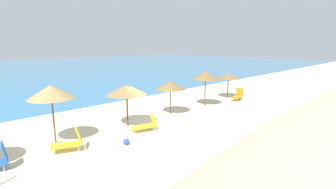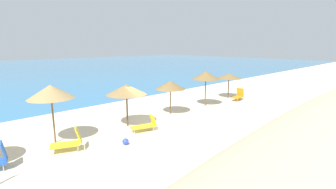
{
  "view_description": "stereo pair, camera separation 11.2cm",
  "coord_description": "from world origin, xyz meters",
  "px_view_note": "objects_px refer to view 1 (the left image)",
  "views": [
    {
      "loc": [
        -9.59,
        -11.4,
        4.98
      ],
      "look_at": [
        2.31,
        0.79,
        1.56
      ],
      "focal_mm": 26.56,
      "sensor_mm": 36.0,
      "label": 1
    },
    {
      "loc": [
        -9.51,
        -11.48,
        4.98
      ],
      "look_at": [
        2.31,
        0.79,
        1.56
      ],
      "focal_mm": 26.56,
      "sensor_mm": 36.0,
      "label": 2
    }
  ],
  "objects_px": {
    "beach_umbrella_2": "(127,90)",
    "lounge_chair_0": "(238,95)",
    "beach_ball": "(126,142)",
    "lounge_chair_1": "(146,125)",
    "beach_umbrella_4": "(206,75)",
    "beach_umbrella_1": "(51,92)",
    "lounge_chair_2": "(70,142)",
    "beach_umbrella_5": "(228,76)",
    "beach_umbrella_3": "(170,85)"
  },
  "relations": [
    {
      "from": "lounge_chair_1",
      "to": "beach_umbrella_4",
      "type": "bearing_deg",
      "value": -63.29
    },
    {
      "from": "beach_umbrella_3",
      "to": "beach_umbrella_5",
      "type": "relative_size",
      "value": 1.05
    },
    {
      "from": "lounge_chair_1",
      "to": "beach_ball",
      "type": "distance_m",
      "value": 2.22
    },
    {
      "from": "beach_umbrella_2",
      "to": "beach_ball",
      "type": "xyz_separation_m",
      "value": [
        -1.8,
        -2.4,
        -2.14
      ]
    },
    {
      "from": "beach_umbrella_1",
      "to": "beach_umbrella_2",
      "type": "xyz_separation_m",
      "value": [
        4.26,
        -0.35,
        -0.38
      ]
    },
    {
      "from": "lounge_chair_1",
      "to": "beach_umbrella_1",
      "type": "bearing_deg",
      "value": 83.5
    },
    {
      "from": "beach_umbrella_4",
      "to": "lounge_chair_1",
      "type": "height_order",
      "value": "beach_umbrella_4"
    },
    {
      "from": "beach_umbrella_5",
      "to": "lounge_chair_1",
      "type": "height_order",
      "value": "beach_umbrella_5"
    },
    {
      "from": "lounge_chair_1",
      "to": "beach_ball",
      "type": "bearing_deg",
      "value": 129.73
    },
    {
      "from": "beach_umbrella_2",
      "to": "lounge_chair_0",
      "type": "xyz_separation_m",
      "value": [
        11.51,
        -0.93,
        -1.86
      ]
    },
    {
      "from": "beach_umbrella_2",
      "to": "beach_umbrella_5",
      "type": "height_order",
      "value": "beach_umbrella_2"
    },
    {
      "from": "beach_umbrella_1",
      "to": "beach_umbrella_5",
      "type": "relative_size",
      "value": 1.3
    },
    {
      "from": "beach_umbrella_1",
      "to": "beach_umbrella_4",
      "type": "xyz_separation_m",
      "value": [
        11.94,
        -0.47,
        -0.14
      ]
    },
    {
      "from": "beach_umbrella_5",
      "to": "lounge_chair_1",
      "type": "relative_size",
      "value": 1.47
    },
    {
      "from": "lounge_chair_1",
      "to": "beach_ball",
      "type": "xyz_separation_m",
      "value": [
        -2.03,
        -0.89,
        -0.22
      ]
    },
    {
      "from": "beach_umbrella_3",
      "to": "beach_umbrella_4",
      "type": "height_order",
      "value": "beach_umbrella_4"
    },
    {
      "from": "beach_umbrella_2",
      "to": "beach_umbrella_5",
      "type": "distance_m",
      "value": 11.76
    },
    {
      "from": "lounge_chair_2",
      "to": "beach_umbrella_5",
      "type": "bearing_deg",
      "value": -61.17
    },
    {
      "from": "beach_umbrella_2",
      "to": "beach_ball",
      "type": "relative_size",
      "value": 7.97
    },
    {
      "from": "lounge_chair_2",
      "to": "beach_ball",
      "type": "height_order",
      "value": "lounge_chair_2"
    },
    {
      "from": "beach_ball",
      "to": "beach_umbrella_5",
      "type": "bearing_deg",
      "value": 11.25
    },
    {
      "from": "lounge_chair_0",
      "to": "lounge_chair_1",
      "type": "height_order",
      "value": "lounge_chair_0"
    },
    {
      "from": "lounge_chair_0",
      "to": "lounge_chair_2",
      "type": "xyz_separation_m",
      "value": [
        -15.63,
        -0.24,
        0.03
      ]
    },
    {
      "from": "lounge_chair_2",
      "to": "beach_ball",
      "type": "distance_m",
      "value": 2.64
    },
    {
      "from": "beach_umbrella_1",
      "to": "beach_umbrella_3",
      "type": "bearing_deg",
      "value": -1.64
    },
    {
      "from": "beach_umbrella_2",
      "to": "lounge_chair_1",
      "type": "xyz_separation_m",
      "value": [
        0.23,
        -1.51,
        -1.92
      ]
    },
    {
      "from": "beach_umbrella_1",
      "to": "beach_umbrella_3",
      "type": "height_order",
      "value": "beach_umbrella_1"
    },
    {
      "from": "lounge_chair_0",
      "to": "lounge_chair_2",
      "type": "bearing_deg",
      "value": 85.21
    },
    {
      "from": "lounge_chair_2",
      "to": "beach_umbrella_3",
      "type": "bearing_deg",
      "value": -57.25
    },
    {
      "from": "beach_umbrella_4",
      "to": "lounge_chair_1",
      "type": "bearing_deg",
      "value": -169.36
    },
    {
      "from": "beach_umbrella_3",
      "to": "lounge_chair_2",
      "type": "bearing_deg",
      "value": -170.8
    },
    {
      "from": "beach_umbrella_4",
      "to": "lounge_chair_2",
      "type": "relative_size",
      "value": 1.83
    },
    {
      "from": "beach_umbrella_4",
      "to": "beach_ball",
      "type": "xyz_separation_m",
      "value": [
        -9.47,
        -2.29,
        -2.37
      ]
    },
    {
      "from": "beach_umbrella_5",
      "to": "beach_ball",
      "type": "relative_size",
      "value": 7.1
    },
    {
      "from": "beach_umbrella_2",
      "to": "beach_umbrella_5",
      "type": "relative_size",
      "value": 1.12
    },
    {
      "from": "beach_umbrella_1",
      "to": "beach_umbrella_2",
      "type": "distance_m",
      "value": 4.29
    },
    {
      "from": "beach_umbrella_5",
      "to": "beach_ball",
      "type": "distance_m",
      "value": 13.95
    },
    {
      "from": "beach_umbrella_5",
      "to": "lounge_chair_0",
      "type": "distance_m",
      "value": 2.07
    },
    {
      "from": "beach_ball",
      "to": "beach_umbrella_1",
      "type": "bearing_deg",
      "value": 131.82
    },
    {
      "from": "lounge_chair_1",
      "to": "lounge_chair_2",
      "type": "xyz_separation_m",
      "value": [
        -4.35,
        0.34,
        0.09
      ]
    },
    {
      "from": "beach_umbrella_4",
      "to": "beach_umbrella_1",
      "type": "bearing_deg",
      "value": 177.76
    },
    {
      "from": "lounge_chair_0",
      "to": "beach_ball",
      "type": "relative_size",
      "value": 4.09
    },
    {
      "from": "beach_umbrella_2",
      "to": "beach_ball",
      "type": "bearing_deg",
      "value": -126.85
    },
    {
      "from": "beach_umbrella_3",
      "to": "lounge_chair_0",
      "type": "xyz_separation_m",
      "value": [
        7.64,
        -1.05,
        -1.7
      ]
    },
    {
      "from": "beach_umbrella_3",
      "to": "beach_umbrella_2",
      "type": "bearing_deg",
      "value": -178.21
    },
    {
      "from": "beach_umbrella_1",
      "to": "beach_umbrella_5",
      "type": "xyz_separation_m",
      "value": [
        16.02,
        -0.06,
        -0.59
      ]
    },
    {
      "from": "lounge_chair_0",
      "to": "beach_ball",
      "type": "bearing_deg",
      "value": 90.62
    },
    {
      "from": "lounge_chair_0",
      "to": "beach_umbrella_3",
      "type": "bearing_deg",
      "value": 76.48
    },
    {
      "from": "beach_umbrella_5",
      "to": "lounge_chair_2",
      "type": "relative_size",
      "value": 1.49
    },
    {
      "from": "beach_umbrella_4",
      "to": "beach_ball",
      "type": "distance_m",
      "value": 10.03
    }
  ]
}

